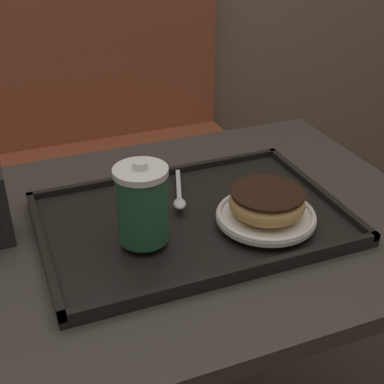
{
  "coord_description": "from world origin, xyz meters",
  "views": [
    {
      "loc": [
        -0.26,
        -0.74,
        1.22
      ],
      "look_at": [
        0.03,
        -0.02,
        0.78
      ],
      "focal_mm": 50.0,
      "sensor_mm": 36.0,
      "label": 1
    }
  ],
  "objects": [
    {
      "name": "spoon",
      "position": [
        0.02,
        0.03,
        0.74
      ],
      "size": [
        0.06,
        0.15,
        0.01
      ],
      "rotation": [
        0.0,
        0.0,
        4.38
      ],
      "color": "silver",
      "rests_on": "serving_tray"
    },
    {
      "name": "cafe_table",
      "position": [
        0.0,
        0.0,
        0.55
      ],
      "size": [
        0.92,
        0.66,
        0.71
      ],
      "color": "#38332D",
      "rests_on": "ground_plane"
    },
    {
      "name": "serving_tray",
      "position": [
        0.03,
        -0.02,
        0.72
      ],
      "size": [
        0.51,
        0.35,
        0.02
      ],
      "color": "black",
      "rests_on": "cafe_table"
    },
    {
      "name": "plate_with_chocolate_donut",
      "position": [
        0.14,
        -0.08,
        0.74
      ],
      "size": [
        0.17,
        0.17,
        0.01
      ],
      "color": "white",
      "rests_on": "serving_tray"
    },
    {
      "name": "donut_chocolate_glazed",
      "position": [
        0.14,
        -0.08,
        0.77
      ],
      "size": [
        0.13,
        0.13,
        0.04
      ],
      "color": "tan",
      "rests_on": "plate_with_chocolate_donut"
    },
    {
      "name": "booth_bench",
      "position": [
        -0.17,
        0.87,
        0.32
      ],
      "size": [
        1.36,
        0.44,
        1.0
      ],
      "color": "brown",
      "rests_on": "ground_plane"
    },
    {
      "name": "coffee_cup_front",
      "position": [
        -0.07,
        -0.06,
        0.8
      ],
      "size": [
        0.08,
        0.08,
        0.14
      ],
      "color": "#235638",
      "rests_on": "serving_tray"
    }
  ]
}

